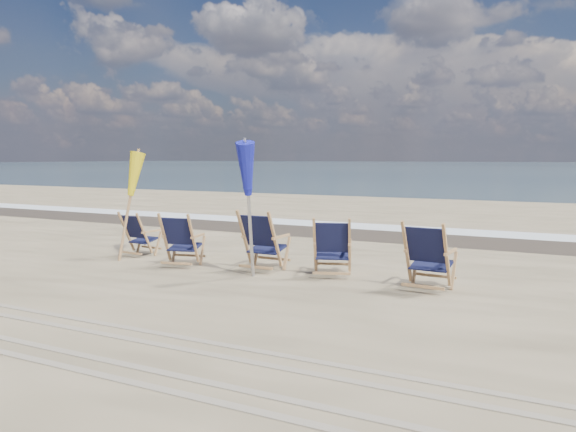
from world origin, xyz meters
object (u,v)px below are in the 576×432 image
umbrella_yellow (127,179)px  umbrella_blue (249,172)px  beach_chair_3 (349,248)px  beach_chair_4 (447,258)px  beach_chair_0 (144,235)px  beach_chair_2 (275,242)px  beach_chair_1 (193,241)px

umbrella_yellow → umbrella_blue: (3.03, -0.51, 0.17)m
beach_chair_3 → beach_chair_4: 1.68m
beach_chair_0 → umbrella_blue: 3.25m
beach_chair_3 → beach_chair_4: (1.63, -0.39, 0.02)m
beach_chair_4 → beach_chair_3: bearing=-9.2°
beach_chair_3 → umbrella_blue: umbrella_blue is taller
beach_chair_2 → umbrella_blue: umbrella_blue is taller
umbrella_blue → beach_chair_4: bearing=8.1°
umbrella_yellow → beach_chair_3: bearing=4.1°
beach_chair_3 → umbrella_yellow: bearing=-14.8°
beach_chair_1 → beach_chair_2: (1.52, 0.25, 0.05)m
beach_chair_2 → beach_chair_3: bearing=-169.9°
umbrella_yellow → umbrella_blue: size_ratio=0.92×
umbrella_yellow → beach_chair_0: bearing=61.2°
beach_chair_4 → umbrella_blue: 3.30m
beach_chair_3 → beach_chair_2: bearing=-9.1°
umbrella_yellow → beach_chair_4: bearing=-0.7°
beach_chair_0 → beach_chair_4: bearing=-178.6°
beach_chair_1 → beach_chair_2: size_ratio=0.92×
umbrella_yellow → umbrella_blue: umbrella_blue is taller
beach_chair_1 → umbrella_yellow: size_ratio=0.48×
beach_chair_3 → beach_chair_1: bearing=-9.4°
beach_chair_3 → umbrella_yellow: (-4.44, -0.32, 1.07)m
beach_chair_2 → umbrella_yellow: bearing=2.2°
beach_chair_3 → umbrella_yellow: 4.57m
beach_chair_2 → beach_chair_4: size_ratio=1.02×
beach_chair_0 → beach_chair_2: bearing=-178.6°
beach_chair_3 → umbrella_blue: bearing=11.6°
beach_chair_1 → beach_chair_0: bearing=-28.1°
beach_chair_4 → umbrella_yellow: (-6.07, 0.07, 1.05)m
beach_chair_2 → beach_chair_0: bearing=-3.0°
beach_chair_4 → umbrella_yellow: umbrella_yellow is taller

